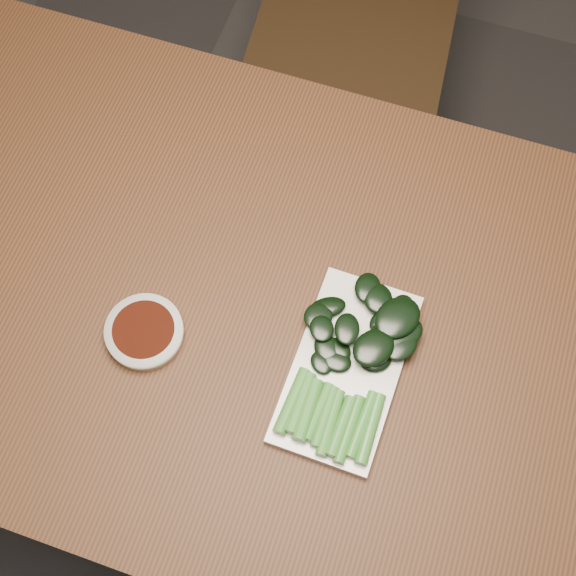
% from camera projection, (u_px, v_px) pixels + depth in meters
% --- Properties ---
extents(ground, '(6.00, 6.00, 0.00)m').
position_uv_depth(ground, '(287.00, 435.00, 1.84)').
color(ground, '#2B2828').
rests_on(ground, ground).
extents(table, '(1.40, 0.80, 0.75)m').
position_uv_depth(table, '(287.00, 330.00, 1.21)').
color(table, '#412412').
rests_on(table, ground).
extents(sauce_bowl, '(0.11, 0.11, 0.03)m').
position_uv_depth(sauce_bowl, '(145.00, 332.00, 1.12)').
color(sauce_bowl, silver).
rests_on(sauce_bowl, table).
extents(serving_plate, '(0.15, 0.27, 0.01)m').
position_uv_depth(serving_plate, '(346.00, 368.00, 1.11)').
color(serving_plate, silver).
rests_on(serving_plate, table).
extents(gai_lan, '(0.18, 0.27, 0.03)m').
position_uv_depth(gai_lan, '(353.00, 367.00, 1.09)').
color(gai_lan, '#3D842D').
rests_on(gai_lan, serving_plate).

